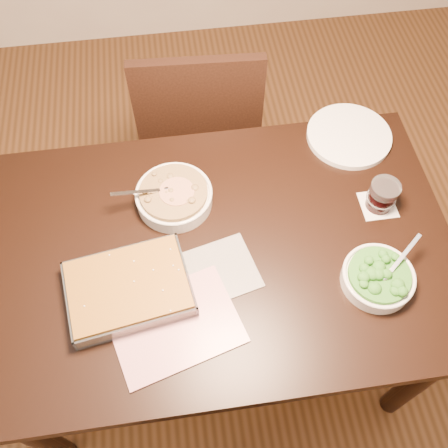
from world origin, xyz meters
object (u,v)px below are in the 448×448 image
(broccoli_bowl, at_px, (378,277))
(dinner_plate, at_px, (349,136))
(chair_far, at_px, (199,125))
(table, at_px, (217,263))
(stew_bowl, at_px, (174,196))
(wine_tumbler, at_px, (382,195))
(baking_dish, at_px, (129,289))

(broccoli_bowl, bearing_deg, dinner_plate, 82.50)
(chair_far, bearing_deg, table, 91.84)
(stew_bowl, xyz_separation_m, broccoli_bowl, (0.53, -0.35, -0.00))
(wine_tumbler, xyz_separation_m, chair_far, (-0.49, 0.60, -0.26))
(baking_dish, height_order, wine_tumbler, wine_tumbler)
(table, xyz_separation_m, stew_bowl, (-0.11, 0.18, 0.13))
(table, distance_m, baking_dish, 0.31)
(broccoli_bowl, relative_size, wine_tumbler, 2.09)
(stew_bowl, bearing_deg, table, -59.10)
(table, relative_size, wine_tumbler, 14.30)
(table, distance_m, stew_bowl, 0.24)
(table, xyz_separation_m, dinner_plate, (0.50, 0.36, 0.10))
(baking_dish, bearing_deg, dinner_plate, 23.15)
(stew_bowl, height_order, broccoli_bowl, stew_bowl)
(baking_dish, bearing_deg, stew_bowl, 53.80)
(stew_bowl, bearing_deg, baking_dish, -117.48)
(table, relative_size, chair_far, 1.45)
(baking_dish, bearing_deg, wine_tumbler, 5.00)
(table, height_order, wine_tumbler, wine_tumbler)
(baking_dish, bearing_deg, table, 14.22)
(baking_dish, height_order, dinner_plate, baking_dish)
(table, relative_size, baking_dish, 3.84)
(dinner_plate, xyz_separation_m, chair_far, (-0.48, 0.32, -0.22))
(wine_tumbler, bearing_deg, dinner_plate, 93.05)
(stew_bowl, distance_m, dinner_plate, 0.63)
(dinner_plate, relative_size, chair_far, 0.29)
(stew_bowl, relative_size, dinner_plate, 0.92)
(stew_bowl, bearing_deg, wine_tumbler, -9.20)
(baking_dish, bearing_deg, broccoli_bowl, -13.91)
(dinner_plate, bearing_deg, stew_bowl, -163.35)
(table, height_order, baking_dish, baking_dish)
(broccoli_bowl, xyz_separation_m, baking_dish, (-0.68, 0.06, 0.00))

